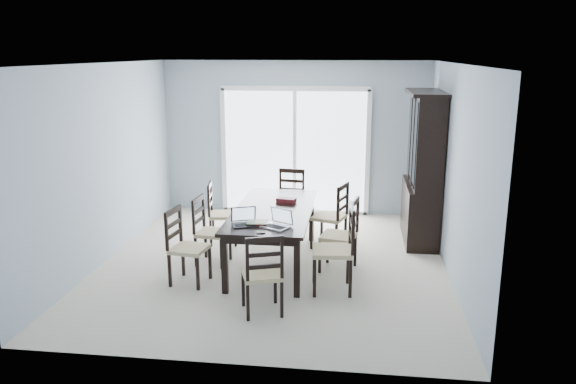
{
  "coord_description": "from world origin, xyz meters",
  "views": [
    {
      "loc": [
        1.06,
        -6.93,
        2.74
      ],
      "look_at": [
        0.19,
        0.0,
        0.99
      ],
      "focal_mm": 35.0,
      "sensor_mm": 36.0,
      "label": 1
    }
  ],
  "objects_px": {
    "chair_right_mid": "(346,227)",
    "cell_phone": "(261,233)",
    "dining_table": "(273,215)",
    "chair_right_near": "(341,239)",
    "chair_left_near": "(182,238)",
    "chair_left_far": "(217,206)",
    "chair_end_near": "(263,266)",
    "china_hutch": "(423,169)",
    "laptop_silver": "(275,223)",
    "chair_left_mid": "(206,223)",
    "game_box": "(286,200)",
    "chair_right_far": "(335,209)",
    "hot_tub": "(254,171)",
    "laptop_dark": "(245,222)",
    "chair_end_far": "(290,193)"
  },
  "relations": [
    {
      "from": "dining_table",
      "to": "chair_right_mid",
      "type": "height_order",
      "value": "chair_right_mid"
    },
    {
      "from": "dining_table",
      "to": "chair_left_near",
      "type": "height_order",
      "value": "chair_left_near"
    },
    {
      "from": "laptop_silver",
      "to": "hot_tub",
      "type": "xyz_separation_m",
      "value": [
        -1.06,
        4.35,
        -0.32
      ]
    },
    {
      "from": "chair_right_near",
      "to": "chair_left_far",
      "type": "bearing_deg",
      "value": 45.94
    },
    {
      "from": "chair_left_far",
      "to": "chair_right_near",
      "type": "distance_m",
      "value": 2.37
    },
    {
      "from": "cell_phone",
      "to": "chair_right_mid",
      "type": "bearing_deg",
      "value": 29.62
    },
    {
      "from": "laptop_silver",
      "to": "china_hutch",
      "type": "bearing_deg",
      "value": 76.7
    },
    {
      "from": "dining_table",
      "to": "game_box",
      "type": "height_order",
      "value": "game_box"
    },
    {
      "from": "chair_left_near",
      "to": "hot_tub",
      "type": "distance_m",
      "value": 4.32
    },
    {
      "from": "chair_end_far",
      "to": "chair_end_near",
      "type": "bearing_deg",
      "value": 98.03
    },
    {
      "from": "chair_left_near",
      "to": "hot_tub",
      "type": "relative_size",
      "value": 0.58
    },
    {
      "from": "dining_table",
      "to": "chair_end_far",
      "type": "xyz_separation_m",
      "value": [
        0.04,
        1.53,
        -0.09
      ]
    },
    {
      "from": "dining_table",
      "to": "laptop_silver",
      "type": "distance_m",
      "value": 0.8
    },
    {
      "from": "laptop_dark",
      "to": "hot_tub",
      "type": "bearing_deg",
      "value": 79.16
    },
    {
      "from": "chair_right_mid",
      "to": "hot_tub",
      "type": "relative_size",
      "value": 0.6
    },
    {
      "from": "chair_left_far",
      "to": "game_box",
      "type": "xyz_separation_m",
      "value": [
        1.06,
        -0.39,
        0.23
      ]
    },
    {
      "from": "chair_right_far",
      "to": "laptop_dark",
      "type": "bearing_deg",
      "value": 163.88
    },
    {
      "from": "chair_left_far",
      "to": "chair_end_near",
      "type": "relative_size",
      "value": 0.98
    },
    {
      "from": "chair_right_mid",
      "to": "chair_left_near",
      "type": "bearing_deg",
      "value": 119.87
    },
    {
      "from": "chair_left_near",
      "to": "cell_phone",
      "type": "distance_m",
      "value": 1.06
    },
    {
      "from": "chair_right_near",
      "to": "game_box",
      "type": "relative_size",
      "value": 4.7
    },
    {
      "from": "chair_left_mid",
      "to": "game_box",
      "type": "height_order",
      "value": "chair_left_mid"
    },
    {
      "from": "china_hutch",
      "to": "laptop_dark",
      "type": "relative_size",
      "value": 6.24
    },
    {
      "from": "chair_right_mid",
      "to": "chair_end_near",
      "type": "xyz_separation_m",
      "value": [
        -0.83,
        -1.38,
        -0.02
      ]
    },
    {
      "from": "chair_right_far",
      "to": "game_box",
      "type": "relative_size",
      "value": 4.31
    },
    {
      "from": "chair_left_mid",
      "to": "hot_tub",
      "type": "height_order",
      "value": "chair_left_mid"
    },
    {
      "from": "china_hutch",
      "to": "chair_left_near",
      "type": "height_order",
      "value": "china_hutch"
    },
    {
      "from": "dining_table",
      "to": "chair_left_mid",
      "type": "height_order",
      "value": "chair_left_mid"
    },
    {
      "from": "chair_right_mid",
      "to": "cell_phone",
      "type": "bearing_deg",
      "value": 145.23
    },
    {
      "from": "dining_table",
      "to": "chair_right_near",
      "type": "bearing_deg",
      "value": -39.66
    },
    {
      "from": "china_hutch",
      "to": "laptop_dark",
      "type": "distance_m",
      "value": 3.02
    },
    {
      "from": "chair_right_far",
      "to": "chair_end_far",
      "type": "height_order",
      "value": "same"
    },
    {
      "from": "chair_left_near",
      "to": "cell_phone",
      "type": "height_order",
      "value": "chair_left_near"
    },
    {
      "from": "dining_table",
      "to": "chair_left_mid",
      "type": "distance_m",
      "value": 0.9
    },
    {
      "from": "china_hutch",
      "to": "chair_left_mid",
      "type": "bearing_deg",
      "value": -155.45
    },
    {
      "from": "dining_table",
      "to": "chair_left_mid",
      "type": "relative_size",
      "value": 2.12
    },
    {
      "from": "chair_left_mid",
      "to": "chair_right_near",
      "type": "xyz_separation_m",
      "value": [
        1.79,
        -0.67,
        0.09
      ]
    },
    {
      "from": "chair_right_mid",
      "to": "chair_right_far",
      "type": "bearing_deg",
      "value": 23.39
    },
    {
      "from": "hot_tub",
      "to": "chair_end_near",
      "type": "bearing_deg",
      "value": -78.51
    },
    {
      "from": "china_hutch",
      "to": "cell_phone",
      "type": "bearing_deg",
      "value": -131.85
    },
    {
      "from": "chair_left_near",
      "to": "chair_right_mid",
      "type": "bearing_deg",
      "value": 116.11
    },
    {
      "from": "chair_left_far",
      "to": "laptop_silver",
      "type": "xyz_separation_m",
      "value": [
        1.08,
        -1.5,
        0.25
      ]
    },
    {
      "from": "chair_end_near",
      "to": "game_box",
      "type": "distance_m",
      "value": 1.87
    },
    {
      "from": "china_hutch",
      "to": "chair_right_mid",
      "type": "bearing_deg",
      "value": -128.08
    },
    {
      "from": "cell_phone",
      "to": "laptop_silver",
      "type": "bearing_deg",
      "value": 46.33
    },
    {
      "from": "chair_left_mid",
      "to": "chair_end_far",
      "type": "relative_size",
      "value": 0.94
    },
    {
      "from": "china_hutch",
      "to": "chair_left_near",
      "type": "relative_size",
      "value": 2.06
    },
    {
      "from": "china_hutch",
      "to": "dining_table",
      "type": "bearing_deg",
      "value": -148.29
    },
    {
      "from": "laptop_dark",
      "to": "hot_tub",
      "type": "distance_m",
      "value": 4.38
    },
    {
      "from": "chair_left_near",
      "to": "laptop_silver",
      "type": "relative_size",
      "value": 2.84
    }
  ]
}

